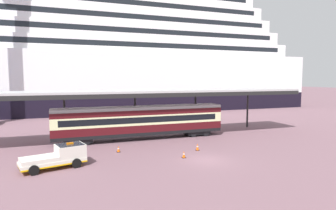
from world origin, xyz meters
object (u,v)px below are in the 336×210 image
(cruise_ship, at_px, (50,50))
(service_truck, at_px, (59,156))
(train_carriage, at_px, (141,121))
(traffic_cone_mid, at_px, (118,149))
(traffic_cone_far, at_px, (197,147))
(traffic_cone_near, at_px, (184,154))

(cruise_ship, bearing_deg, service_truck, -87.35)
(train_carriage, xyz_separation_m, traffic_cone_mid, (-3.83, -5.42, -1.99))
(service_truck, relative_size, traffic_cone_far, 7.46)
(traffic_cone_mid, xyz_separation_m, traffic_cone_far, (7.94, -2.16, 0.05))
(service_truck, height_order, traffic_cone_far, service_truck)
(traffic_cone_near, bearing_deg, cruise_ship, 105.86)
(train_carriage, bearing_deg, service_truck, -137.22)
(cruise_ship, xyz_separation_m, traffic_cone_near, (13.25, -46.63, -13.65))
(train_carriage, xyz_separation_m, service_truck, (-9.47, -8.77, -1.31))
(cruise_ship, bearing_deg, traffic_cone_far, -70.57)
(service_truck, bearing_deg, traffic_cone_mid, 30.63)
(traffic_cone_far, bearing_deg, train_carriage, 118.50)
(traffic_cone_far, bearing_deg, traffic_cone_near, -139.29)
(train_carriage, bearing_deg, cruise_ship, 107.42)
(train_carriage, relative_size, service_truck, 3.79)
(service_truck, xyz_separation_m, traffic_cone_near, (11.14, -0.93, -0.67))
(cruise_ship, relative_size, traffic_cone_far, 166.37)
(train_carriage, height_order, traffic_cone_mid, train_carriage)
(train_carriage, height_order, traffic_cone_near, train_carriage)
(traffic_cone_near, xyz_separation_m, traffic_cone_mid, (-5.49, 4.27, -0.01))
(cruise_ship, distance_m, train_carriage, 40.43)
(traffic_cone_mid, bearing_deg, traffic_cone_far, -15.21)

